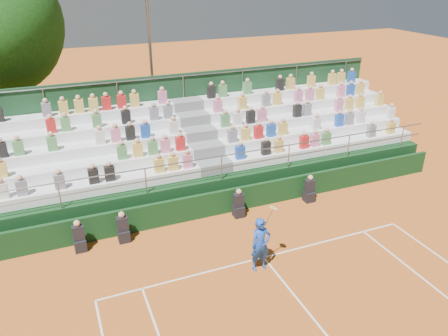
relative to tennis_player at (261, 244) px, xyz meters
name	(u,v)px	position (x,y,z in m)	size (l,w,h in m)	color
ground	(264,257)	(0.38, 0.45, -0.92)	(90.00, 90.00, 0.00)	#B65A1E
courtside_wall	(227,201)	(0.38, 3.65, -0.42)	(20.00, 0.15, 1.00)	black
line_officials	(195,215)	(-1.11, 3.20, -0.44)	(9.49, 0.40, 1.19)	black
grandstand	(199,157)	(0.37, 6.89, 0.17)	(20.00, 5.20, 4.40)	black
tennis_player	(261,244)	(0.00, 0.00, 0.00)	(0.87, 0.45, 2.22)	#1642AB
floodlight_mast	(151,55)	(-0.11, 12.98, 3.64)	(0.60, 0.25, 7.79)	gray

